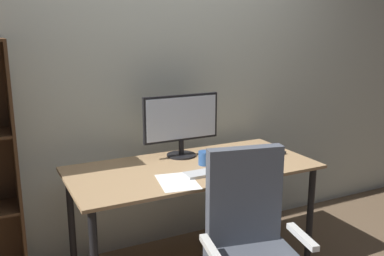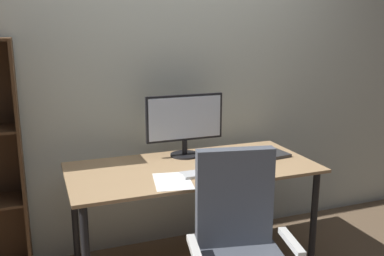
% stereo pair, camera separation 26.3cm
% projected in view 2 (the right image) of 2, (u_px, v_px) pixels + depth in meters
% --- Properties ---
extents(back_wall, '(6.40, 0.10, 2.60)m').
position_uv_depth(back_wall, '(166.00, 70.00, 3.07)').
color(back_wall, beige).
rests_on(back_wall, ground).
extents(desk, '(1.57, 0.74, 0.74)m').
position_uv_depth(desk, '(193.00, 178.00, 2.72)').
color(desk, tan).
rests_on(desk, ground).
extents(monitor, '(0.54, 0.20, 0.42)m').
position_uv_depth(monitor, '(185.00, 121.00, 2.86)').
color(monitor, black).
rests_on(monitor, desk).
extents(keyboard, '(0.29, 0.11, 0.02)m').
position_uv_depth(keyboard, '(205.00, 173.00, 2.55)').
color(keyboard, '#B7BABC').
rests_on(keyboard, desk).
extents(mouse, '(0.08, 0.11, 0.03)m').
position_uv_depth(mouse, '(233.00, 168.00, 2.62)').
color(mouse, black).
rests_on(mouse, desk).
extents(coffee_mug, '(0.10, 0.08, 0.09)m').
position_uv_depth(coffee_mug, '(206.00, 158.00, 2.71)').
color(coffee_mug, '#285193').
rests_on(coffee_mug, desk).
extents(laptop, '(0.34, 0.27, 0.02)m').
position_uv_depth(laptop, '(263.00, 155.00, 2.91)').
color(laptop, '#2D2D30').
rests_on(laptop, desk).
extents(paper_sheet, '(0.26, 0.33, 0.00)m').
position_uv_depth(paper_sheet, '(173.00, 181.00, 2.44)').
color(paper_sheet, white).
rests_on(paper_sheet, desk).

